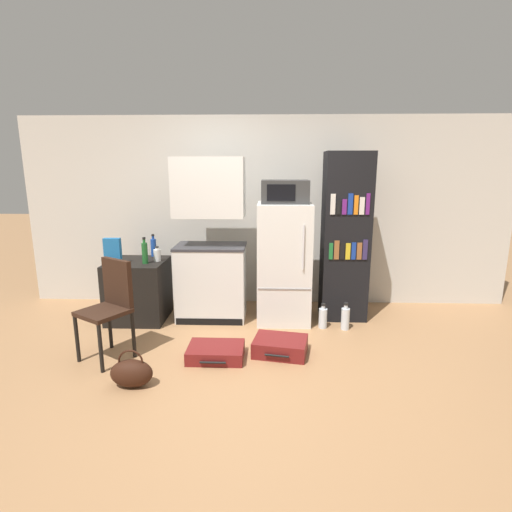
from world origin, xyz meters
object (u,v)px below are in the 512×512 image
at_px(bookshelf, 345,238).
at_px(suitcase_large_flat, 216,352).
at_px(bottle_milk_white, 157,255).
at_px(bottle_green_tall, 145,252).
at_px(water_bottle_middle, 345,318).
at_px(bottle_blue_soda, 154,247).
at_px(microwave, 285,192).
at_px(suitcase_small_flat, 280,346).
at_px(water_bottle_front, 323,317).
at_px(chair, 111,300).
at_px(handbag, 131,373).
at_px(kitchen_hutch, 211,246).
at_px(side_table, 138,290).
at_px(refrigerator, 284,263).
at_px(cereal_box, 113,251).

relative_size(bookshelf, suitcase_large_flat, 3.69).
height_order(bottle_milk_white, bottle_green_tall, bottle_green_tall).
relative_size(bottle_green_tall, water_bottle_middle, 0.97).
bearing_deg(bottle_blue_soda, bottle_green_tall, -88.60).
xyz_separation_m(microwave, bookshelf, (0.73, 0.11, -0.55)).
bearing_deg(microwave, bottle_milk_white, -179.67).
relative_size(bottle_blue_soda, water_bottle_middle, 0.88).
height_order(suitcase_small_flat, water_bottle_front, water_bottle_front).
bearing_deg(suitcase_large_flat, chair, 179.07).
xyz_separation_m(suitcase_large_flat, handbag, (-0.64, -0.53, 0.06)).
distance_m(microwave, bottle_green_tall, 1.76).
bearing_deg(microwave, kitchen_hutch, 177.19).
bearing_deg(bottle_blue_soda, microwave, -8.69).
relative_size(side_table, microwave, 1.35).
height_order(microwave, water_bottle_front, microwave).
distance_m(refrigerator, cereal_box, 1.99).
xyz_separation_m(bookshelf, water_bottle_front, (-0.28, -0.36, -0.87)).
xyz_separation_m(bottle_milk_white, bottle_blue_soda, (-0.12, 0.26, 0.04)).
bearing_deg(chair, water_bottle_front, 51.93).
relative_size(handbag, water_bottle_middle, 1.13).
xyz_separation_m(side_table, water_bottle_middle, (2.46, -0.26, -0.23)).
distance_m(bookshelf, bottle_milk_white, 2.25).
height_order(bottle_milk_white, suitcase_large_flat, bottle_milk_white).
xyz_separation_m(cereal_box, chair, (0.29, -0.86, -0.30)).
relative_size(bottle_green_tall, water_bottle_front, 1.06).
xyz_separation_m(microwave, water_bottle_middle, (0.70, -0.28, -1.41)).
bearing_deg(bookshelf, bottle_milk_white, -177.00).
relative_size(side_table, cereal_box, 2.41).
xyz_separation_m(chair, suitcase_small_flat, (1.63, 0.10, -0.49)).
bearing_deg(bottle_green_tall, microwave, 4.88).
bearing_deg(side_table, bottle_milk_white, 4.46).
relative_size(microwave, water_bottle_front, 1.83).
bearing_deg(bottle_milk_white, bottle_green_tall, -129.36).
height_order(microwave, handbag, microwave).
relative_size(side_table, bottle_milk_white, 4.07).
xyz_separation_m(microwave, handbag, (-1.33, -1.57, -1.42)).
xyz_separation_m(refrigerator, suitcase_large_flat, (-0.68, -1.04, -0.64)).
distance_m(microwave, bottle_blue_soda, 1.79).
relative_size(side_table, handbag, 2.00).
bearing_deg(suitcase_small_flat, water_bottle_middle, 50.50).
distance_m(refrigerator, bookshelf, 0.79).
height_order(chair, handbag, chair).
bearing_deg(bookshelf, suitcase_large_flat, -140.89).
height_order(bookshelf, suitcase_small_flat, bookshelf).
relative_size(microwave, water_bottle_middle, 1.68).
bearing_deg(side_table, bookshelf, 3.15).
height_order(suitcase_large_flat, water_bottle_middle, water_bottle_middle).
bearing_deg(handbag, water_bottle_middle, 32.41).
distance_m(suitcase_small_flat, handbag, 1.43).
bearing_deg(microwave, cereal_box, -175.30).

